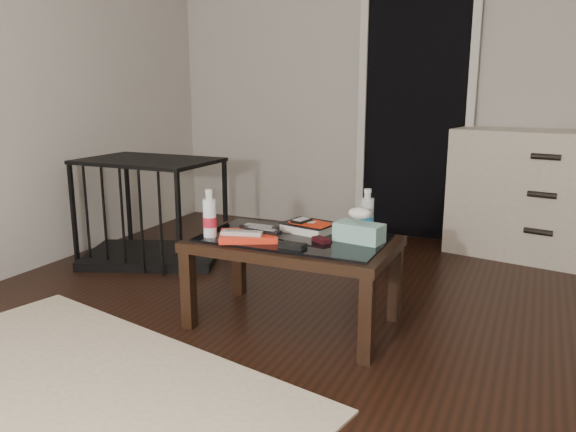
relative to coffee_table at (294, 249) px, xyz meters
name	(u,v)px	position (x,y,z in m)	size (l,w,h in m)	color
ground	(374,390)	(0.56, -0.47, -0.40)	(5.00, 5.00, 0.00)	black
doorway	(415,109)	(0.16, 2.00, 0.63)	(0.90, 0.08, 2.07)	black
coffee_table	(294,249)	(0.00, 0.00, 0.00)	(1.00, 0.60, 0.46)	black
rug	(24,412)	(-0.59, -1.16, -0.39)	(2.00, 1.50, 0.01)	beige
dresser	(542,196)	(1.12, 1.76, 0.05)	(1.27, 0.72, 0.90)	beige
pet_crate	(152,228)	(-1.34, 0.60, -0.17)	(1.06, 0.89, 0.71)	black
magazines	(249,236)	(-0.19, -0.13, 0.08)	(0.28, 0.21, 0.03)	red
remote_silver	(242,233)	(-0.20, -0.17, 0.11)	(0.20, 0.05, 0.02)	#B7B7BC
remote_black_front	(263,230)	(-0.13, -0.09, 0.11)	(0.20, 0.05, 0.02)	black
remote_black_back	(259,227)	(-0.17, -0.04, 0.11)	(0.20, 0.05, 0.02)	black
textbook	(309,227)	(0.03, 0.13, 0.09)	(0.25, 0.20, 0.05)	black
dvd_mailers	(310,223)	(0.04, 0.13, 0.11)	(0.19, 0.14, 0.01)	red
ipod	(302,220)	(0.00, 0.11, 0.12)	(0.06, 0.10, 0.02)	black
flip_phone	(321,240)	(0.16, -0.03, 0.08)	(0.09, 0.05, 0.02)	black
wallet	(292,246)	(0.07, -0.18, 0.07)	(0.12, 0.07, 0.02)	black
water_bottle_left	(210,213)	(-0.38, -0.16, 0.18)	(0.07, 0.07, 0.24)	white
water_bottle_right	(367,213)	(0.32, 0.17, 0.18)	(0.07, 0.07, 0.24)	silver
tissue_box	(359,232)	(0.32, 0.05, 0.11)	(0.23, 0.12, 0.09)	teal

